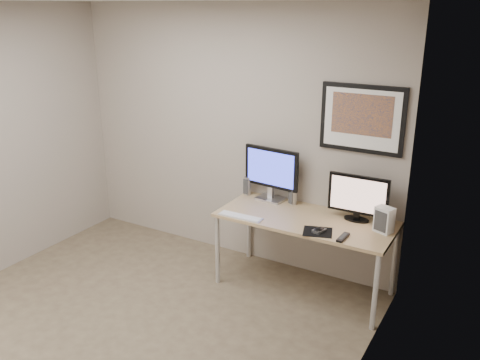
% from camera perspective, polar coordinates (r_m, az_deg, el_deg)
% --- Properties ---
extents(floor, '(3.60, 3.60, 0.00)m').
position_cam_1_polar(floor, '(4.50, -12.59, -16.17)').
color(floor, brown).
rests_on(floor, ground).
extents(room, '(3.60, 3.60, 3.60)m').
position_cam_1_polar(room, '(4.13, -10.06, 5.93)').
color(room, white).
rests_on(room, ground).
extents(desk, '(1.60, 0.70, 0.73)m').
position_cam_1_polar(desk, '(4.69, 7.35, -4.96)').
color(desk, olive).
rests_on(desk, floor).
extents(framed_art, '(0.75, 0.04, 0.60)m').
position_cam_1_polar(framed_art, '(4.59, 13.54, 6.70)').
color(framed_art, black).
rests_on(framed_art, room).
extents(monitor_large, '(0.58, 0.21, 0.53)m').
position_cam_1_polar(monitor_large, '(4.95, 3.52, 0.95)').
color(monitor_large, '#ADADB2').
rests_on(monitor_large, desk).
extents(monitor_tv, '(0.54, 0.13, 0.42)m').
position_cam_1_polar(monitor_tv, '(4.61, 13.13, -1.86)').
color(monitor_tv, black).
rests_on(monitor_tv, desk).
extents(speaker_left, '(0.08, 0.08, 0.19)m').
position_cam_1_polar(speaker_left, '(5.15, 0.86, -0.63)').
color(speaker_left, '#ADADB2').
rests_on(speaker_left, desk).
extents(speaker_right, '(0.09, 0.09, 0.17)m').
position_cam_1_polar(speaker_right, '(4.93, 6.01, -1.78)').
color(speaker_right, '#ADADB2').
rests_on(speaker_right, desk).
extents(keyboard, '(0.42, 0.12, 0.01)m').
position_cam_1_polar(keyboard, '(4.64, 0.05, -4.11)').
color(keyboard, silver).
rests_on(keyboard, desk).
extents(mousepad, '(0.30, 0.28, 0.00)m').
position_cam_1_polar(mousepad, '(4.40, 8.71, -5.77)').
color(mousepad, black).
rests_on(mousepad, desk).
extents(mouse, '(0.10, 0.13, 0.04)m').
position_cam_1_polar(mouse, '(4.39, 8.88, -5.52)').
color(mouse, black).
rests_on(mouse, mousepad).
extents(remote, '(0.06, 0.19, 0.02)m').
position_cam_1_polar(remote, '(4.31, 11.49, -6.31)').
color(remote, black).
rests_on(remote, desk).
extents(fan_unit, '(0.17, 0.15, 0.22)m').
position_cam_1_polar(fan_unit, '(4.48, 15.89, -4.31)').
color(fan_unit, silver).
rests_on(fan_unit, desk).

